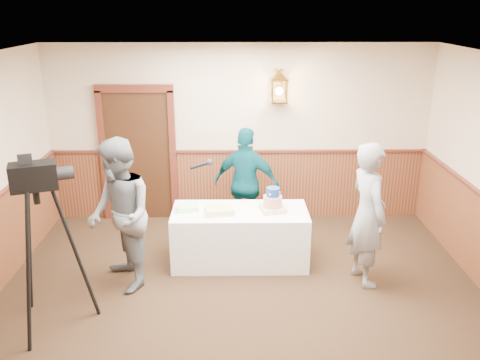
# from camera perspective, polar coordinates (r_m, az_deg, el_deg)

# --- Properties ---
(ground) EXTENTS (7.00, 7.00, 0.00)m
(ground) POSITION_cam_1_polar(r_m,az_deg,el_deg) (5.46, 0.30, -18.57)
(ground) COLOR black
(ground) RESTS_ON ground
(room_shell) EXTENTS (6.02, 7.02, 2.81)m
(room_shell) POSITION_cam_1_polar(r_m,az_deg,el_deg) (5.11, -0.36, -1.72)
(room_shell) COLOR beige
(room_shell) RESTS_ON ground
(display_table) EXTENTS (1.80, 0.80, 0.75)m
(display_table) POSITION_cam_1_polar(r_m,az_deg,el_deg) (6.89, -0.02, -6.34)
(display_table) COLOR white
(display_table) RESTS_ON ground
(tiered_cake) EXTENTS (0.37, 0.37, 0.32)m
(tiered_cake) POSITION_cam_1_polar(r_m,az_deg,el_deg) (6.71, 3.69, -2.45)
(tiered_cake) COLOR beige
(tiered_cake) RESTS_ON display_table
(sheet_cake_yellow) EXTENTS (0.40, 0.33, 0.08)m
(sheet_cake_yellow) POSITION_cam_1_polar(r_m,az_deg,el_deg) (6.65, -2.31, -3.43)
(sheet_cake_yellow) COLOR #E4D888
(sheet_cake_yellow) RESTS_ON display_table
(sheet_cake_green) EXTENTS (0.33, 0.28, 0.07)m
(sheet_cake_green) POSITION_cam_1_polar(r_m,az_deg,el_deg) (6.79, -5.92, -3.08)
(sheet_cake_green) COLOR #9FE1A1
(sheet_cake_green) RESTS_ON display_table
(interviewer) EXTENTS (1.64, 1.14, 1.89)m
(interviewer) POSITION_cam_1_polar(r_m,az_deg,el_deg) (6.26, -13.34, -3.92)
(interviewer) COLOR slate
(interviewer) RESTS_ON ground
(baker) EXTENTS (0.59, 0.75, 1.82)m
(baker) POSITION_cam_1_polar(r_m,az_deg,el_deg) (6.40, 14.15, -3.77)
(baker) COLOR gray
(baker) RESTS_ON ground
(assistant_p) EXTENTS (1.06, 0.69, 1.68)m
(assistant_p) POSITION_cam_1_polar(r_m,az_deg,el_deg) (7.46, 0.74, -0.44)
(assistant_p) COLOR #08414C
(assistant_p) RESTS_ON ground
(tv_camera_rig) EXTENTS (0.72, 0.68, 1.85)m
(tv_camera_rig) POSITION_cam_1_polar(r_m,az_deg,el_deg) (5.79, -21.07, -7.91)
(tv_camera_rig) COLOR black
(tv_camera_rig) RESTS_ON ground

